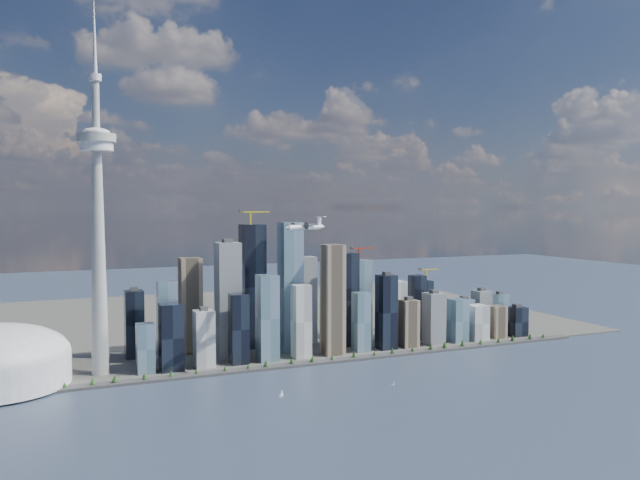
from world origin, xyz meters
name	(u,v)px	position (x,y,z in m)	size (l,w,h in m)	color
ground	(375,413)	(0.00, 0.00, 0.00)	(4000.00, 4000.00, 0.00)	#2E3C51
seawall	(301,364)	(0.00, 250.00, 2.00)	(1100.00, 22.00, 4.00)	#383838
land	(229,318)	(0.00, 700.00, 1.50)	(1400.00, 900.00, 3.00)	#4C4C47
shoreline_trees	(301,360)	(0.00, 250.00, 8.78)	(960.53, 7.20, 8.80)	#3F2D1E
skyscraper_cluster	(315,308)	(59.62, 336.82, 76.01)	(736.00, 142.00, 245.79)	black
needle_tower	(98,219)	(-300.00, 310.00, 235.84)	(56.00, 56.00, 550.50)	#A9AAA4
airplane	(305,226)	(-20.75, 179.27, 224.90)	(76.53, 68.66, 19.55)	white
sailboat_west	(282,394)	(-83.33, 108.29, 3.12)	(7.02, 3.22, 9.73)	silver
sailboat_east	(393,384)	(79.97, 94.16, 2.68)	(5.87, 3.49, 8.35)	silver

